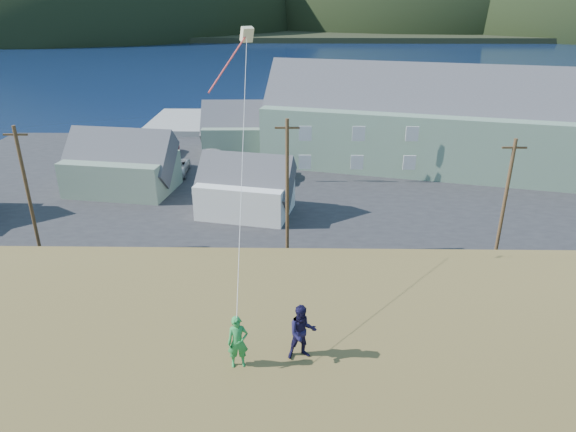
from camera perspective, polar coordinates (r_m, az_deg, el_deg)
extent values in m
plane|color=#0A1638|center=(35.16, -1.08, -5.32)|extent=(900.00, 900.00, 0.00)
cube|color=#4C3D19|center=(33.40, -1.20, -6.90)|extent=(110.00, 8.00, 0.10)
cube|color=#28282B|center=(50.70, -0.43, 4.02)|extent=(72.00, 36.00, 0.12)
cube|color=gray|center=(73.04, -4.79, 10.32)|extent=(26.00, 14.00, 0.90)
cube|color=black|center=(361.16, 0.82, 20.90)|extent=(900.00, 320.00, 2.00)
ellipsoid|color=black|center=(315.39, -22.96, 19.01)|extent=(260.00, 234.00, 143.00)
ellipsoid|color=black|center=(331.82, -2.90, 20.82)|extent=(200.00, 180.00, 100.00)
ellipsoid|color=black|center=(328.44, 13.92, 20.20)|extent=(230.00, 207.00, 142.60)
cube|color=slate|center=(56.12, 16.42, 8.33)|extent=(37.25, 18.71, 6.14)
cube|color=#47474C|center=(55.16, 16.99, 13.04)|extent=(37.67, 18.58, 9.98)
cube|color=gray|center=(49.68, -17.95, 4.50)|extent=(9.98, 7.42, 3.26)
cube|color=#47474C|center=(48.99, -18.30, 7.20)|extent=(10.45, 7.28, 5.90)
cube|color=white|center=(42.47, -4.71, 2.16)|extent=(8.11, 6.53, 2.88)
cube|color=#47474C|center=(41.74, -4.81, 4.92)|extent=(8.59, 6.58, 5.07)
cube|color=slate|center=(59.83, -4.31, 8.68)|extent=(10.32, 6.38, 3.25)
cube|color=#47474C|center=(59.24, -4.39, 11.05)|extent=(10.82, 6.32, 6.02)
cylinder|color=#47331E|center=(39.08, -26.97, 2.49)|extent=(0.24, 0.24, 9.02)
cylinder|color=#47331E|center=(34.47, -0.09, 3.02)|extent=(0.24, 0.24, 9.54)
cylinder|color=#47331E|center=(37.44, 22.99, 1.76)|extent=(0.24, 0.24, 8.30)
imported|color=#B1B0B5|center=(53.58, -14.93, 5.24)|extent=(1.68, 4.77, 1.57)
imported|color=black|center=(58.21, -1.53, 7.42)|extent=(1.98, 4.45, 1.49)
imported|color=navy|center=(50.38, -0.70, 4.86)|extent=(1.81, 4.40, 1.49)
imported|color=gray|center=(59.59, -16.44, 6.86)|extent=(2.19, 4.76, 1.51)
imported|color=silver|center=(53.58, -12.38, 5.46)|extent=(2.83, 5.54, 1.50)
imported|color=#375F8B|center=(58.24, 1.35, 7.43)|extent=(1.84, 4.58, 1.48)
imported|color=silver|center=(58.21, -8.32, 7.19)|extent=(2.65, 5.37, 1.50)
imported|color=maroon|center=(59.79, -13.72, 7.20)|extent=(3.11, 5.70, 1.52)
imported|color=black|center=(51.22, -7.56, 4.87)|extent=(1.98, 4.63, 1.33)
imported|color=#268C3E|center=(14.78, -5.60, -13.76)|extent=(0.64, 0.48, 1.60)
imported|color=#171437|center=(14.98, 1.59, -12.79)|extent=(0.95, 0.81, 1.72)
cube|color=beige|center=(21.10, -4.59, 19.48)|extent=(0.60, 0.59, 0.60)
cylinder|color=#FA4B41|center=(20.01, -6.62, 16.60)|extent=(0.06, 0.06, 3.31)
cylinder|color=white|center=(17.10, -5.06, 7.14)|extent=(0.02, 0.02, 11.43)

